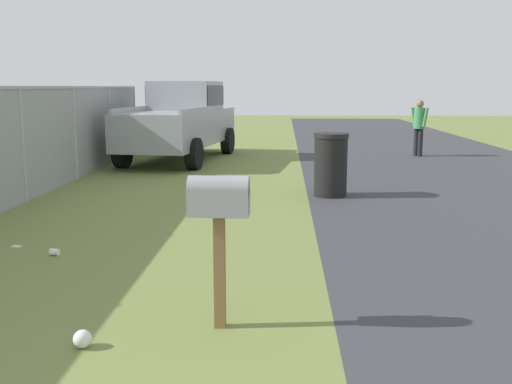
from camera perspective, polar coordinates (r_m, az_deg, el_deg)
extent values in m
cube|color=brown|center=(4.77, -3.57, -7.81)|extent=(0.09, 0.09, 0.94)
cube|color=gray|center=(4.62, -3.65, -0.98)|extent=(0.21, 0.49, 0.22)
cylinder|color=gray|center=(4.60, -3.67, 0.37)|extent=(0.21, 0.49, 0.20)
cube|color=red|center=(4.72, -3.51, 0.07)|extent=(0.02, 0.04, 0.18)
cube|color=#93999E|center=(15.77, -7.48, 6.30)|extent=(5.43, 2.50, 0.90)
cube|color=#93999E|center=(16.33, -6.87, 9.36)|extent=(1.99, 1.89, 0.76)
cube|color=black|center=(16.33, -6.87, 9.36)|extent=(1.94, 1.92, 0.53)
cube|color=#93999E|center=(14.95, -11.97, 7.91)|extent=(2.70, 0.45, 0.12)
cube|color=#93999E|center=(14.40, -5.77, 8.00)|extent=(2.70, 0.45, 0.12)
cylinder|color=black|center=(17.72, -8.52, 5.08)|extent=(0.79, 0.36, 0.76)
cylinder|color=black|center=(17.22, -2.79, 5.03)|extent=(0.79, 0.36, 0.76)
cylinder|color=black|center=(14.52, -12.95, 3.81)|extent=(0.79, 0.36, 0.76)
cylinder|color=black|center=(13.90, -6.07, 3.74)|extent=(0.79, 0.36, 0.76)
cylinder|color=black|center=(10.53, 7.31, 2.43)|extent=(0.59, 0.59, 1.05)
cylinder|color=black|center=(10.46, 7.38, 5.51)|extent=(0.62, 0.62, 0.08)
cylinder|color=black|center=(17.13, 15.76, 4.67)|extent=(0.14, 0.14, 0.78)
cylinder|color=black|center=(17.21, 15.38, 4.71)|extent=(0.14, 0.14, 0.78)
cylinder|color=#3F8C4C|center=(17.12, 15.68, 6.97)|extent=(0.30, 0.30, 0.59)
sphere|color=#8C6647|center=(17.10, 15.74, 8.30)|extent=(0.21, 0.21, 0.21)
cylinder|color=#3F8C4C|center=(17.00, 16.23, 7.02)|extent=(0.09, 0.17, 0.54)
cylinder|color=#3F8C4C|center=(17.24, 15.14, 7.11)|extent=(0.09, 0.17, 0.54)
cylinder|color=#9EA3A8|center=(10.61, -21.87, 4.29)|extent=(0.07, 0.07, 1.96)
cylinder|color=#9EA3A8|center=(12.91, -17.30, 5.50)|extent=(0.07, 0.07, 1.96)
cylinder|color=#9EA3A8|center=(15.27, -14.11, 6.32)|extent=(0.07, 0.07, 1.96)
cylinder|color=#9EA3A8|center=(17.67, -11.78, 6.91)|extent=(0.07, 0.07, 1.96)
cylinder|color=white|center=(7.25, -19.10, -5.57)|extent=(0.09, 0.11, 0.08)
cube|color=silver|center=(7.81, -22.38, -4.92)|extent=(0.11, 0.14, 0.01)
sphere|color=silver|center=(4.72, -16.61, -13.60)|extent=(0.14, 0.14, 0.14)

